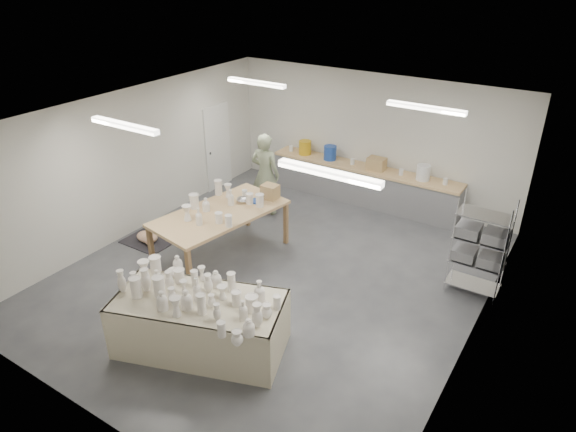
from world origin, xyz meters
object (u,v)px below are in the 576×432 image
Objects in this scene: drying_table at (200,322)px; red_stool at (273,196)px; work_table at (224,211)px; potter at (265,174)px.

drying_table reaches higher than red_stool.
red_stool is (-0.39, 2.21, -0.66)m from work_table.
potter is at bearing 93.71° from drying_table.
potter is at bearing -90.00° from red_stool.
drying_table is 7.10× the size of red_stool.
drying_table is 1.45× the size of potter.
work_table is 7.21× the size of red_stool.
potter is 0.70m from red_stool.
work_table reaches higher than drying_table.
work_table is at bearing -79.90° from red_stool.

